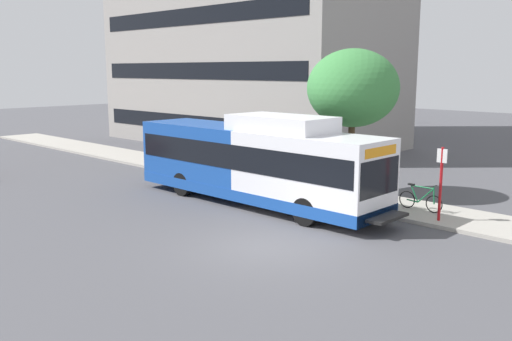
# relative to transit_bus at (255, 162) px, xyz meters

# --- Properties ---
(ground_plane) EXTENTS (120.00, 120.00, 0.00)m
(ground_plane) POSITION_rel_transit_bus_xyz_m (-3.84, 3.86, -1.70)
(ground_plane) COLOR #4C4C51
(sidewalk_curb) EXTENTS (3.00, 56.00, 0.14)m
(sidewalk_curb) POSITION_rel_transit_bus_xyz_m (3.16, 1.86, -1.63)
(sidewalk_curb) COLOR #A8A399
(sidewalk_curb) RESTS_ON ground
(transit_bus) EXTENTS (2.58, 12.25, 3.65)m
(transit_bus) POSITION_rel_transit_bus_xyz_m (0.00, 0.00, 0.00)
(transit_bus) COLOR white
(transit_bus) RESTS_ON ground
(bus_stop_sign_pole) EXTENTS (0.10, 0.36, 2.60)m
(bus_stop_sign_pole) POSITION_rel_transit_bus_xyz_m (2.26, -6.78, -0.05)
(bus_stop_sign_pole) COLOR red
(bus_stop_sign_pole) RESTS_ON sidewalk_curb
(bicycle_parked) EXTENTS (0.52, 1.76, 1.02)m
(bicycle_parked) POSITION_rel_transit_bus_xyz_m (3.11, -5.62, -1.14)
(bicycle_parked) COLOR black
(bicycle_parked) RESTS_ON sidewalk_curb
(street_tree_near_stop) EXTENTS (3.84, 3.84, 6.10)m
(street_tree_near_stop) POSITION_rel_transit_bus_xyz_m (3.90, -1.92, 2.88)
(street_tree_near_stop) COLOR #4C3823
(street_tree_near_stop) RESTS_ON sidewalk_curb
(lattice_comm_tower) EXTENTS (1.10, 1.10, 30.93)m
(lattice_comm_tower) POSITION_rel_transit_bus_xyz_m (16.39, 31.97, 8.64)
(lattice_comm_tower) COLOR #B7B7BC
(lattice_comm_tower) RESTS_ON ground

